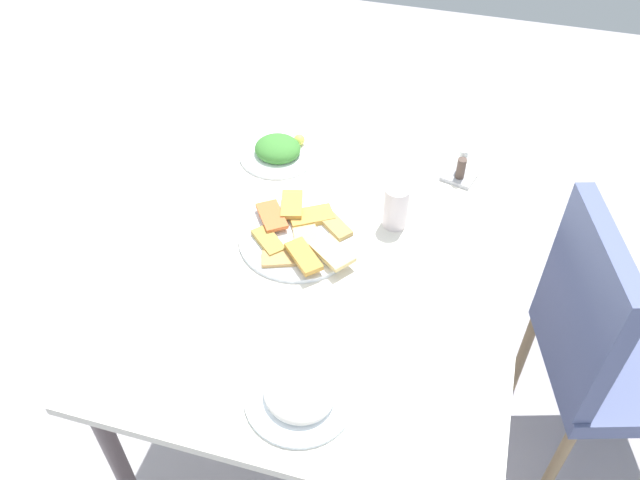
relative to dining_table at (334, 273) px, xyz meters
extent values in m
plane|color=#AAA3A9|center=(0.00, 0.00, -0.66)|extent=(6.00, 6.00, 0.00)
cube|color=silver|center=(0.00, 0.00, 0.06)|extent=(1.19, 0.94, 0.02)
cylinder|color=#544749|center=(-0.53, -0.41, -0.30)|extent=(0.04, 0.04, 0.70)
cylinder|color=#544749|center=(0.53, -0.41, -0.30)|extent=(0.04, 0.04, 0.70)
cylinder|color=#544749|center=(-0.53, 0.41, -0.30)|extent=(0.04, 0.04, 0.70)
cube|color=#4F5A84|center=(-0.11, 0.81, -0.24)|extent=(0.52, 0.52, 0.06)
cube|color=#4F5A84|center=(-0.05, 0.63, 0.02)|extent=(0.40, 0.16, 0.46)
cylinder|color=#8F7552|center=(-0.34, 0.94, -0.47)|extent=(0.03, 0.03, 0.38)
cylinder|color=#8F7552|center=(0.13, 0.68, -0.47)|extent=(0.03, 0.03, 0.38)
cylinder|color=#8F7552|center=(-0.24, 0.57, -0.47)|extent=(0.03, 0.03, 0.38)
cylinder|color=white|center=(-0.03, -0.11, 0.08)|extent=(0.31, 0.31, 0.01)
cube|color=#ECC57A|center=(-0.03, -0.09, 0.09)|extent=(0.13, 0.10, 0.01)
cube|color=#AF8C3E|center=(0.02, -0.17, 0.09)|extent=(0.11, 0.11, 0.02)
cube|color=tan|center=(-0.08, -0.02, 0.09)|extent=(0.10, 0.10, 0.01)
cube|color=#E3C57D|center=(0.03, 0.00, 0.10)|extent=(0.12, 0.13, 0.01)
cube|color=gold|center=(-0.10, -0.09, 0.09)|extent=(0.11, 0.13, 0.02)
cube|color=tan|center=(0.07, -0.12, 0.09)|extent=(0.08, 0.11, 0.01)
cube|color=#D56734|center=(-0.06, -0.19, 0.10)|extent=(0.13, 0.11, 0.01)
cube|color=#C28B38|center=(0.06, -0.06, 0.11)|extent=(0.12, 0.12, 0.01)
cube|color=gold|center=(-0.12, -0.15, 0.11)|extent=(0.12, 0.08, 0.01)
cylinder|color=white|center=(0.43, 0.04, 0.08)|extent=(0.23, 0.23, 0.01)
ellipsoid|color=white|center=(0.43, 0.04, 0.10)|extent=(0.21, 0.21, 0.06)
cylinder|color=white|center=(-0.35, -0.27, 0.08)|extent=(0.23, 0.23, 0.01)
ellipsoid|color=#3D8232|center=(-0.35, -0.27, 0.10)|extent=(0.15, 0.16, 0.06)
sphere|color=#E3E055|center=(-0.41, -0.22, 0.10)|extent=(0.03, 0.03, 0.03)
cylinder|color=silver|center=(-0.15, 0.12, 0.13)|extent=(0.09, 0.09, 0.12)
cube|color=white|center=(0.48, 0.38, 0.07)|extent=(0.16, 0.16, 0.00)
cube|color=silver|center=(0.48, 0.36, 0.08)|extent=(0.18, 0.04, 0.00)
cube|color=silver|center=(0.48, 0.40, 0.08)|extent=(0.19, 0.03, 0.00)
cube|color=#B2B2B7|center=(-0.40, 0.27, 0.08)|extent=(0.11, 0.11, 0.01)
cylinder|color=white|center=(-0.42, 0.27, 0.12)|extent=(0.03, 0.03, 0.07)
cylinder|color=#4D3B33|center=(-0.38, 0.27, 0.12)|extent=(0.03, 0.03, 0.06)
camera|label=1|loc=(1.13, 0.28, 1.28)|focal=36.69mm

